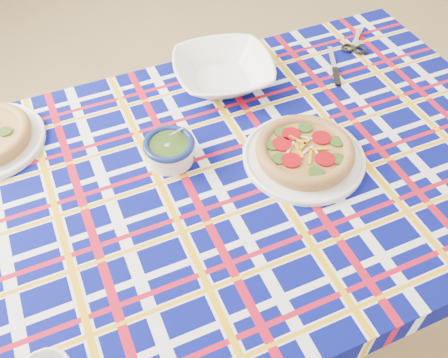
{
  "coord_description": "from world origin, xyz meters",
  "views": [
    {
      "loc": [
        -0.36,
        -1.14,
        1.68
      ],
      "look_at": [
        -0.34,
        -0.34,
        0.77
      ],
      "focal_mm": 40.0,
      "sensor_mm": 36.0,
      "label": 1
    }
  ],
  "objects_px": {
    "main_focaccia_plate": "(305,151)",
    "serving_bowl": "(223,72)",
    "pesto_bowl": "(169,149)",
    "dining_table": "(236,191)"
  },
  "relations": [
    {
      "from": "main_focaccia_plate",
      "to": "serving_bowl",
      "type": "relative_size",
      "value": 1.11
    },
    {
      "from": "dining_table",
      "to": "main_focaccia_plate",
      "type": "distance_m",
      "value": 0.21
    },
    {
      "from": "dining_table",
      "to": "serving_bowl",
      "type": "height_order",
      "value": "serving_bowl"
    },
    {
      "from": "serving_bowl",
      "to": "main_focaccia_plate",
      "type": "bearing_deg",
      "value": -58.97
    },
    {
      "from": "main_focaccia_plate",
      "to": "pesto_bowl",
      "type": "relative_size",
      "value": 2.46
    },
    {
      "from": "serving_bowl",
      "to": "dining_table",
      "type": "bearing_deg",
      "value": -86.51
    },
    {
      "from": "serving_bowl",
      "to": "pesto_bowl",
      "type": "bearing_deg",
      "value": -114.45
    },
    {
      "from": "pesto_bowl",
      "to": "serving_bowl",
      "type": "height_order",
      "value": "pesto_bowl"
    },
    {
      "from": "pesto_bowl",
      "to": "main_focaccia_plate",
      "type": "bearing_deg",
      "value": -1.66
    },
    {
      "from": "main_focaccia_plate",
      "to": "serving_bowl",
      "type": "height_order",
      "value": "serving_bowl"
    }
  ]
}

